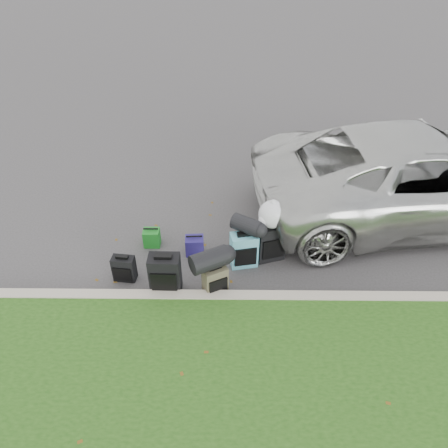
{
  "coord_description": "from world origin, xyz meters",
  "views": [
    {
      "loc": [
        -0.04,
        -5.51,
        5.0
      ],
      "look_at": [
        -0.1,
        0.2,
        0.55
      ],
      "focal_mm": 35.0,
      "sensor_mm": 36.0,
      "label": 1
    }
  ],
  "objects_px": {
    "suv": "(418,175)",
    "suitcase_olive": "(215,280)",
    "suitcase_large_black_left": "(165,274)",
    "tote_navy": "(195,246)",
    "suitcase_small_black": "(124,268)",
    "suitcase_teal": "(244,250)",
    "tote_green": "(152,238)",
    "suitcase_large_black_right": "(270,242)"
  },
  "relations": [
    {
      "from": "suitcase_olive",
      "to": "tote_green",
      "type": "height_order",
      "value": "suitcase_olive"
    },
    {
      "from": "suitcase_large_black_left",
      "to": "tote_navy",
      "type": "xyz_separation_m",
      "value": [
        0.39,
        0.87,
        -0.17
      ]
    },
    {
      "from": "suitcase_teal",
      "to": "tote_green",
      "type": "relative_size",
      "value": 1.96
    },
    {
      "from": "suitcase_large_black_right",
      "to": "suitcase_teal",
      "type": "bearing_deg",
      "value": -175.94
    },
    {
      "from": "suv",
      "to": "suitcase_olive",
      "type": "height_order",
      "value": "suv"
    },
    {
      "from": "suv",
      "to": "tote_green",
      "type": "xyz_separation_m",
      "value": [
        -4.77,
        -1.03,
        -0.67
      ]
    },
    {
      "from": "suv",
      "to": "suitcase_teal",
      "type": "xyz_separation_m",
      "value": [
        -3.19,
        -1.5,
        -0.52
      ]
    },
    {
      "from": "suv",
      "to": "suitcase_large_black_right",
      "type": "height_order",
      "value": "suv"
    },
    {
      "from": "suitcase_teal",
      "to": "tote_navy",
      "type": "height_order",
      "value": "suitcase_teal"
    },
    {
      "from": "tote_navy",
      "to": "suv",
      "type": "bearing_deg",
      "value": 13.98
    },
    {
      "from": "suitcase_large_black_left",
      "to": "suitcase_small_black",
      "type": "bearing_deg",
      "value": 161.6
    },
    {
      "from": "suitcase_large_black_left",
      "to": "suitcase_olive",
      "type": "xyz_separation_m",
      "value": [
        0.76,
        -0.03,
        -0.09
      ]
    },
    {
      "from": "suitcase_large_black_right",
      "to": "tote_navy",
      "type": "relative_size",
      "value": 2.08
    },
    {
      "from": "suitcase_large_black_left",
      "to": "suitcase_teal",
      "type": "relative_size",
      "value": 1.09
    },
    {
      "from": "suitcase_small_black",
      "to": "suitcase_teal",
      "type": "distance_m",
      "value": 1.93
    },
    {
      "from": "suitcase_small_black",
      "to": "tote_navy",
      "type": "relative_size",
      "value": 1.34
    },
    {
      "from": "suitcase_large_black_left",
      "to": "suv",
      "type": "bearing_deg",
      "value": 26.42
    },
    {
      "from": "tote_green",
      "to": "tote_navy",
      "type": "distance_m",
      "value": 0.79
    },
    {
      "from": "suitcase_olive",
      "to": "suitcase_small_black",
      "type": "bearing_deg",
      "value": 143.0
    },
    {
      "from": "suitcase_small_black",
      "to": "tote_navy",
      "type": "xyz_separation_m",
      "value": [
        1.07,
        0.63,
        -0.06
      ]
    },
    {
      "from": "suitcase_teal",
      "to": "suitcase_large_black_right",
      "type": "height_order",
      "value": "suitcase_large_black_right"
    },
    {
      "from": "suv",
      "to": "tote_navy",
      "type": "distance_m",
      "value": 4.25
    },
    {
      "from": "suv",
      "to": "suitcase_teal",
      "type": "distance_m",
      "value": 3.56
    },
    {
      "from": "suitcase_teal",
      "to": "suitcase_large_black_right",
      "type": "relative_size",
      "value": 0.91
    },
    {
      "from": "suitcase_teal",
      "to": "tote_navy",
      "type": "bearing_deg",
      "value": 151.22
    },
    {
      "from": "suitcase_teal",
      "to": "suitcase_large_black_left",
      "type": "bearing_deg",
      "value": -164.56
    },
    {
      "from": "suitcase_large_black_right",
      "to": "tote_green",
      "type": "height_order",
      "value": "suitcase_large_black_right"
    },
    {
      "from": "tote_navy",
      "to": "tote_green",
      "type": "bearing_deg",
      "value": 161.63
    },
    {
      "from": "suv",
      "to": "suitcase_large_black_left",
      "type": "xyz_separation_m",
      "value": [
        -4.4,
        -2.1,
        -0.49
      ]
    },
    {
      "from": "suitcase_large_black_right",
      "to": "tote_green",
      "type": "bearing_deg",
      "value": 154.37
    },
    {
      "from": "suitcase_small_black",
      "to": "suitcase_teal",
      "type": "height_order",
      "value": "suitcase_teal"
    },
    {
      "from": "tote_green",
      "to": "tote_navy",
      "type": "relative_size",
      "value": 0.97
    },
    {
      "from": "tote_green",
      "to": "suitcase_olive",
      "type": "bearing_deg",
      "value": -44.33
    },
    {
      "from": "suv",
      "to": "suitcase_teal",
      "type": "relative_size",
      "value": 9.67
    },
    {
      "from": "suitcase_large_black_left",
      "to": "tote_green",
      "type": "bearing_deg",
      "value": 110.06
    },
    {
      "from": "suitcase_olive",
      "to": "suitcase_teal",
      "type": "relative_size",
      "value": 0.8
    },
    {
      "from": "suitcase_teal",
      "to": "suitcase_large_black_right",
      "type": "distance_m",
      "value": 0.47
    },
    {
      "from": "suv",
      "to": "suitcase_small_black",
      "type": "bearing_deg",
      "value": 102.67
    },
    {
      "from": "suv",
      "to": "suitcase_olive",
      "type": "distance_m",
      "value": 4.26
    },
    {
      "from": "tote_green",
      "to": "suitcase_large_black_left",
      "type": "bearing_deg",
      "value": -70.89
    },
    {
      "from": "tote_green",
      "to": "tote_navy",
      "type": "height_order",
      "value": "tote_navy"
    },
    {
      "from": "suitcase_olive",
      "to": "tote_navy",
      "type": "bearing_deg",
      "value": 86.08
    }
  ]
}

